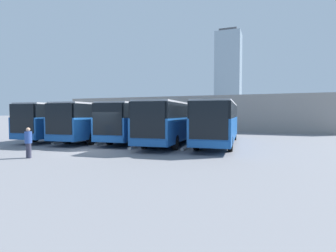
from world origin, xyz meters
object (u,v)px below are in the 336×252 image
object	(u,v)px
bus_2	(141,120)
bus_4	(73,120)
bus_0	(219,121)
bus_3	(104,120)
pedestrian	(28,142)
bus_1	(174,121)

from	to	relation	value
bus_2	bus_4	world-z (taller)	same
bus_0	bus_3	bearing A→B (deg)	-3.49
bus_4	pedestrian	size ratio (longest dim) A/B	7.51
bus_2	bus_4	distance (m)	7.04
bus_0	bus_1	bearing A→B (deg)	4.97
bus_3	bus_4	distance (m)	3.50
bus_1	bus_4	xyz separation A→B (m)	(10.51, -0.41, 0.00)
bus_4	bus_0	bearing A→B (deg)	176.19
bus_3	bus_1	bearing A→B (deg)	172.24
bus_0	bus_4	xyz separation A→B (m)	(14.01, 0.18, 0.00)
bus_4	bus_2	bearing A→B (deg)	-178.84
bus_2	bus_3	distance (m)	3.57
bus_4	pedestrian	xyz separation A→B (m)	(-5.52, 9.89, -0.93)
bus_1	bus_2	world-z (taller)	same
bus_3	pedestrian	size ratio (longest dim) A/B	7.51
bus_0	bus_2	world-z (taller)	same
bus_1	pedestrian	world-z (taller)	bus_1
bus_0	bus_2	xyz separation A→B (m)	(7.01, -0.52, 0.00)
bus_1	bus_4	size ratio (longest dim) A/B	1.00
bus_2	bus_3	size ratio (longest dim) A/B	1.00
bus_2	bus_4	xyz separation A→B (m)	(7.01, 0.70, 0.00)
bus_1	bus_3	world-z (taller)	same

